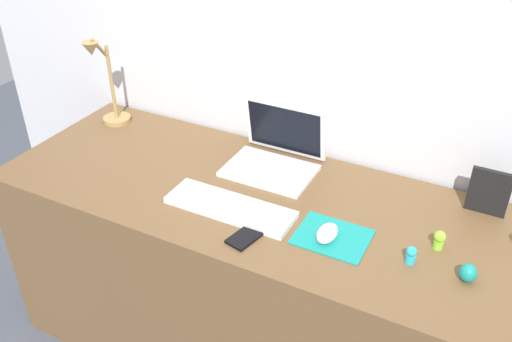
% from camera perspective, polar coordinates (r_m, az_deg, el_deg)
% --- Properties ---
extents(back_wall, '(2.98, 0.05, 1.46)m').
position_cam_1_polar(back_wall, '(2.06, 5.02, 2.38)').
color(back_wall, silver).
rests_on(back_wall, ground_plane).
extents(desk, '(1.78, 0.66, 0.74)m').
position_cam_1_polar(desk, '(2.01, 0.35, -11.24)').
color(desk, brown).
rests_on(desk, ground_plane).
extents(laptop, '(0.30, 0.25, 0.21)m').
position_cam_1_polar(laptop, '(1.90, 2.13, 2.01)').
color(laptop, white).
rests_on(laptop, desk).
extents(keyboard, '(0.41, 0.13, 0.02)m').
position_cam_1_polar(keyboard, '(1.71, -2.70, -3.78)').
color(keyboard, white).
rests_on(keyboard, desk).
extents(mousepad, '(0.21, 0.17, 0.00)m').
position_cam_1_polar(mousepad, '(1.62, 7.93, -6.78)').
color(mousepad, teal).
rests_on(mousepad, desk).
extents(mouse, '(0.06, 0.10, 0.03)m').
position_cam_1_polar(mouse, '(1.60, 7.40, -6.42)').
color(mouse, white).
rests_on(mouse, mousepad).
extents(cell_phone, '(0.09, 0.14, 0.01)m').
position_cam_1_polar(cell_phone, '(1.60, -0.91, -6.71)').
color(cell_phone, black).
rests_on(cell_phone, desk).
extents(desk_lamp, '(0.11, 0.17, 0.37)m').
position_cam_1_polar(desk_lamp, '(2.20, -15.34, 8.59)').
color(desk_lamp, '#A5844C').
rests_on(desk_lamp, desk).
extents(picture_frame, '(0.12, 0.02, 0.15)m').
position_cam_1_polar(picture_frame, '(1.80, 23.03, -2.03)').
color(picture_frame, black).
rests_on(picture_frame, desk).
extents(toy_figurine_lime, '(0.03, 0.03, 0.06)m').
position_cam_1_polar(toy_figurine_lime, '(1.63, 18.47, -6.81)').
color(toy_figurine_lime, '#8CDB33').
rests_on(toy_figurine_lime, desk).
extents(toy_figurine_teal, '(0.05, 0.05, 0.05)m').
position_cam_1_polar(toy_figurine_teal, '(1.56, 21.16, -9.84)').
color(toy_figurine_teal, teal).
rests_on(toy_figurine_teal, desk).
extents(toy_figurine_cyan, '(0.03, 0.03, 0.05)m').
position_cam_1_polar(toy_figurine_cyan, '(1.56, 15.80, -8.37)').
color(toy_figurine_cyan, '#28B7CC').
rests_on(toy_figurine_cyan, desk).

